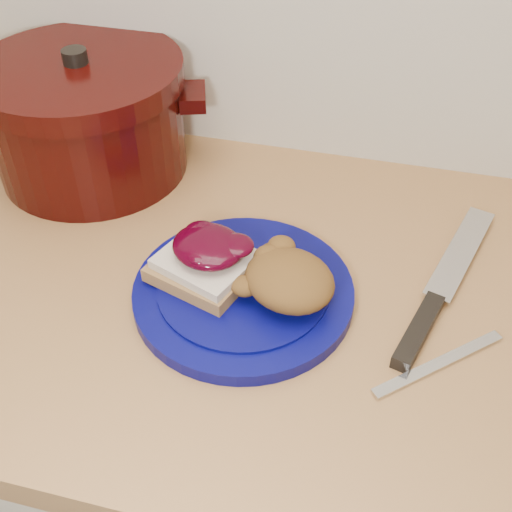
% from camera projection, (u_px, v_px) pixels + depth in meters
% --- Properties ---
extents(base_cabinet, '(4.00, 0.60, 0.86)m').
position_uv_depth(base_cabinet, '(252.00, 482.00, 1.08)').
color(base_cabinet, beige).
rests_on(base_cabinet, floor).
extents(plate, '(0.34, 0.34, 0.02)m').
position_uv_depth(plate, '(243.00, 292.00, 0.74)').
color(plate, '#050753').
rests_on(plate, wood_countertop).
extents(sandwich, '(0.13, 0.12, 0.05)m').
position_uv_depth(sandwich, '(206.00, 258.00, 0.73)').
color(sandwich, olive).
rests_on(sandwich, plate).
extents(stuffing_mound, '(0.13, 0.12, 0.05)m').
position_uv_depth(stuffing_mound, '(290.00, 280.00, 0.70)').
color(stuffing_mound, brown).
rests_on(stuffing_mound, plate).
extents(chef_knife, '(0.11, 0.29, 0.02)m').
position_uv_depth(chef_knife, '(431.00, 307.00, 0.72)').
color(chef_knife, black).
rests_on(chef_knife, wood_countertop).
extents(butter_knife, '(0.13, 0.12, 0.00)m').
position_uv_depth(butter_knife, '(439.00, 363.00, 0.67)').
color(butter_knife, silver).
rests_on(butter_knife, wood_countertop).
extents(dutch_oven, '(0.35, 0.35, 0.18)m').
position_uv_depth(dutch_oven, '(87.00, 117.00, 0.89)').
color(dutch_oven, black).
rests_on(dutch_oven, wood_countertop).
extents(pepper_grinder, '(0.07, 0.07, 0.14)m').
position_uv_depth(pepper_grinder, '(41.00, 104.00, 0.94)').
color(pepper_grinder, black).
rests_on(pepper_grinder, wood_countertop).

